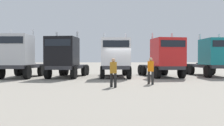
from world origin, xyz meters
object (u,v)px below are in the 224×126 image
(semi_truck_silver, at_px, (19,56))
(semi_truck_teal, at_px, (214,57))
(visitor_with_camera, at_px, (113,70))
(semi_truck_red, at_px, (164,58))
(semi_truck_black, at_px, (65,57))
(visitor_in_hivis, at_px, (151,69))
(semi_truck_white, at_px, (115,58))

(semi_truck_silver, bearing_deg, semi_truck_teal, 95.54)
(semi_truck_teal, distance_m, visitor_with_camera, 12.30)
(semi_truck_red, bearing_deg, semi_truck_silver, -96.06)
(semi_truck_black, bearing_deg, semi_truck_red, 99.14)
(semi_truck_red, height_order, visitor_in_hivis, semi_truck_red)
(semi_truck_black, height_order, visitor_in_hivis, semi_truck_black)
(visitor_in_hivis, bearing_deg, semi_truck_black, 91.16)
(visitor_in_hivis, bearing_deg, visitor_with_camera, 161.09)
(semi_truck_red, xyz_separation_m, visitor_in_hivis, (-2.62, -5.34, -0.76))
(semi_truck_white, xyz_separation_m, semi_truck_teal, (9.22, 0.34, 0.09))
(semi_truck_silver, bearing_deg, visitor_in_hivis, 65.63)
(semi_truck_red, distance_m, visitor_in_hivis, 6.00)
(semi_truck_silver, height_order, semi_truck_white, semi_truck_silver)
(visitor_with_camera, bearing_deg, semi_truck_teal, 166.79)
(semi_truck_teal, bearing_deg, visitor_with_camera, -52.01)
(semi_truck_silver, xyz_separation_m, semi_truck_black, (3.88, -0.04, -0.10))
(semi_truck_silver, distance_m, visitor_with_camera, 10.28)
(semi_truck_silver, xyz_separation_m, semi_truck_white, (8.25, -0.17, -0.14))
(semi_truck_black, height_order, semi_truck_red, semi_truck_black)
(semi_truck_silver, distance_m, semi_truck_black, 3.88)
(semi_truck_black, bearing_deg, semi_truck_teal, 101.75)
(semi_truck_silver, relative_size, semi_truck_red, 0.97)
(semi_truck_silver, height_order, visitor_with_camera, semi_truck_silver)
(semi_truck_white, height_order, semi_truck_red, semi_truck_red)
(semi_truck_silver, bearing_deg, semi_truck_white, 93.83)
(semi_truck_teal, height_order, visitor_with_camera, semi_truck_teal)
(semi_truck_black, xyz_separation_m, semi_truck_white, (4.38, -0.13, -0.04))
(semi_truck_black, xyz_separation_m, visitor_with_camera, (3.63, -6.93, -0.82))
(visitor_with_camera, bearing_deg, semi_truck_red, -176.48)
(semi_truck_white, height_order, visitor_with_camera, semi_truck_white)
(semi_truck_silver, relative_size, semi_truck_white, 0.94)
(visitor_in_hivis, distance_m, visitor_with_camera, 2.86)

